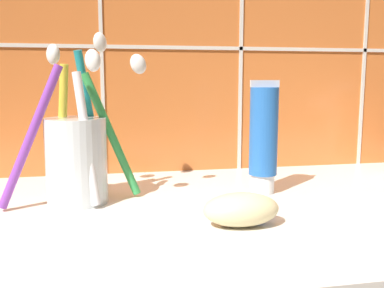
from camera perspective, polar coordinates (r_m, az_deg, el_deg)
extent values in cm
cube|color=silver|center=(47.45, 10.47, -8.88)|extent=(78.42, 37.13, 2.00)
cube|color=#C6662D|center=(64.07, 4.65, 18.07)|extent=(88.42, 1.50, 51.47)
cube|color=beige|center=(62.52, 4.79, 12.60)|extent=(88.42, 0.24, 0.50)
cube|color=beige|center=(63.81, 6.65, 18.08)|extent=(0.50, 0.24, 51.47)
cube|color=beige|center=(72.07, 22.33, 16.41)|extent=(0.50, 0.24, 51.47)
cylinder|color=silver|center=(47.21, -15.13, -2.16)|extent=(6.43, 6.43, 9.13)
cylinder|color=green|center=(47.30, -10.66, 1.11)|extent=(6.27, 1.91, 13.72)
ellipsoid|color=white|center=(47.57, -7.19, 10.54)|extent=(2.57, 1.68, 2.67)
cylinder|color=teal|center=(48.90, -13.30, 2.68)|extent=(3.40, 3.82, 15.97)
ellipsoid|color=white|center=(50.27, -12.17, 13.11)|extent=(2.35, 2.45, 2.50)
cylinder|color=yellow|center=(48.52, -16.92, 1.63)|extent=(2.41, 2.69, 14.44)
ellipsoid|color=white|center=(49.17, -18.03, 11.31)|extent=(2.24, 2.34, 2.40)
cylinder|color=purple|center=(45.93, -20.74, 0.97)|extent=(6.96, 2.09, 14.50)
cylinder|color=white|center=(44.70, -13.90, 0.64)|extent=(2.84, 2.72, 13.62)
ellipsoid|color=white|center=(43.46, -13.10, 10.80)|extent=(2.36, 2.32, 2.44)
cylinder|color=white|center=(50.88, 9.36, -5.20)|extent=(2.76, 2.76, 2.21)
cylinder|color=blue|center=(49.80, 9.53, 1.68)|extent=(3.24, 3.24, 10.06)
cube|color=silver|center=(49.46, 9.68, 7.94)|extent=(3.40, 0.36, 0.80)
ellipsoid|color=beige|center=(39.30, 6.57, -8.65)|extent=(7.00, 4.24, 3.02)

